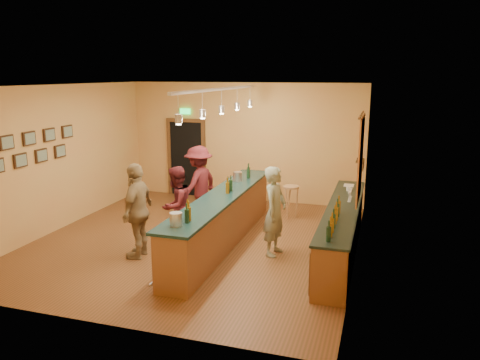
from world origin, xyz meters
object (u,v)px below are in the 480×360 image
(back_counter, at_px, (342,230))
(customer_c, at_px, (199,184))
(bartender, at_px, (275,211))
(bar_stool, at_px, (291,192))
(tasting_bar, at_px, (222,215))
(customer_b, at_px, (138,211))
(customer_a, at_px, (176,206))

(back_counter, bearing_deg, customer_c, 161.29)
(back_counter, height_order, bartender, bartender)
(back_counter, xyz_separation_m, bar_stool, (-1.39, 2.02, 0.16))
(customer_c, xyz_separation_m, bar_stool, (2.05, 0.86, -0.25))
(back_counter, relative_size, bartender, 2.63)
(tasting_bar, bearing_deg, customer_c, 128.11)
(bartender, height_order, customer_b, customer_b)
(customer_b, xyz_separation_m, customer_c, (0.24, 2.45, -0.02))
(back_counter, distance_m, customer_a, 3.32)
(back_counter, xyz_separation_m, bartender, (-1.24, -0.41, 0.38))
(bar_stool, bearing_deg, customer_c, -157.29)
(customer_b, relative_size, customer_c, 1.02)
(bartender, distance_m, customer_a, 2.04)
(customer_b, distance_m, customer_c, 2.46)
(tasting_bar, relative_size, customer_b, 2.80)
(tasting_bar, relative_size, bartender, 2.95)
(customer_c, bearing_deg, customer_b, 9.09)
(tasting_bar, relative_size, bar_stool, 6.49)
(bar_stool, bearing_deg, customer_a, -127.07)
(bartender, xyz_separation_m, customer_b, (-2.45, -0.87, 0.05))
(tasting_bar, relative_size, customer_a, 3.14)
(customer_a, height_order, bar_stool, customer_a)
(customer_c, bearing_deg, bar_stool, 127.48)
(tasting_bar, xyz_separation_m, customer_b, (-1.30, -1.11, 0.31))
(customer_c, bearing_deg, bartender, 69.12)
(customer_b, xyz_separation_m, bar_stool, (2.29, 3.31, -0.27))
(back_counter, height_order, customer_a, customer_a)
(tasting_bar, distance_m, customer_b, 1.73)
(customer_a, xyz_separation_m, customer_b, (-0.41, -0.82, 0.10))
(bar_stool, bearing_deg, customer_b, -124.69)
(tasting_bar, bearing_deg, bartender, -11.51)
(bartender, xyz_separation_m, customer_c, (-2.20, 1.58, 0.03))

